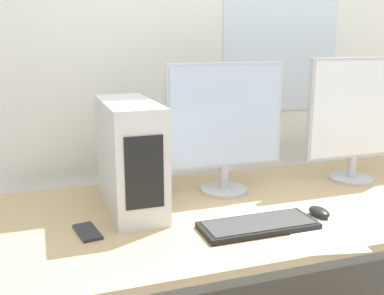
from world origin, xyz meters
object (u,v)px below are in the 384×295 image
object	(u,v)px
mouse	(319,212)
cell_phone	(87,232)
pc_tower	(130,155)
monitor_right_near	(356,115)
keyboard	(258,225)
monitor_main	(225,124)

from	to	relation	value
mouse	cell_phone	xyz separation A→B (m)	(-0.83, 0.13, -0.01)
pc_tower	monitor_right_near	bearing A→B (deg)	0.32
pc_tower	keyboard	size ratio (longest dim) A/B	1.19
monitor_main	keyboard	size ratio (longest dim) A/B	1.34
pc_tower	cell_phone	distance (m)	0.34
monitor_main	monitor_right_near	distance (m)	0.63
pc_tower	monitor_main	world-z (taller)	monitor_main
monitor_right_near	mouse	world-z (taller)	monitor_right_near
monitor_right_near	keyboard	xyz separation A→B (m)	(-0.67, -0.35, -0.30)
monitor_right_near	cell_phone	size ratio (longest dim) A/B	3.58
pc_tower	monitor_main	bearing A→B (deg)	6.45
pc_tower	cell_phone	world-z (taller)	pc_tower
pc_tower	mouse	size ratio (longest dim) A/B	4.79
keyboard	pc_tower	bearing A→B (deg)	137.17
monitor_right_near	mouse	xyz separation A→B (m)	(-0.40, -0.33, -0.29)
cell_phone	monitor_right_near	bearing A→B (deg)	-0.31
monitor_right_near	keyboard	world-z (taller)	monitor_right_near
pc_tower	mouse	xyz separation A→B (m)	(0.64, -0.32, -0.19)
mouse	pc_tower	bearing A→B (deg)	153.12
keyboard	mouse	bearing A→B (deg)	5.19
monitor_main	pc_tower	bearing A→B (deg)	-173.55
cell_phone	pc_tower	bearing A→B (deg)	35.97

